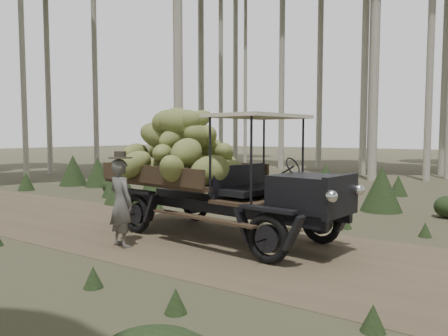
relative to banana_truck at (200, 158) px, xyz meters
The scene contains 5 objects.
ground 2.41m from the banana_truck, 15.02° to the right, with size 120.00×120.00×0.00m, color #473D2B.
dirt_track 2.41m from the banana_truck, 15.02° to the right, with size 70.00×4.00×0.01m, color brown.
banana_truck is the anchor object (origin of this frame).
farmer 1.90m from the banana_truck, 108.88° to the right, with size 0.65×0.51×1.77m.
undergrowth 1.48m from the banana_truck, behind, with size 23.00×21.51×1.37m.
Camera 1 is at (3.70, -6.68, 2.07)m, focal length 35.00 mm.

